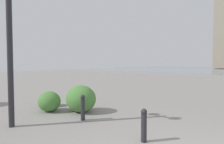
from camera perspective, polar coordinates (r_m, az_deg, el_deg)
name	(u,v)px	position (r m, az deg, el deg)	size (l,w,h in m)	color
lamppost	(9,27)	(5.62, -28.11, 11.76)	(0.98, 0.28, 3.82)	#232328
bollard_near	(144,125)	(4.21, 9.42, -15.08)	(0.13, 0.13, 0.70)	#232328
bollard_mid	(83,107)	(5.66, -8.63, -10.18)	(0.13, 0.13, 0.74)	#232328
shrub_low	(81,99)	(6.59, -9.17, -7.82)	(1.06, 0.95, 0.90)	#477F38
shrub_round	(48,99)	(7.78, -18.30, -7.55)	(0.66, 0.60, 0.56)	#477F38
shrub_wide	(49,101)	(6.94, -18.07, -8.26)	(0.81, 0.73, 0.69)	#477F38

